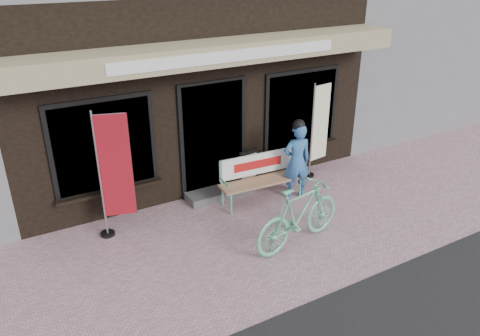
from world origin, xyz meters
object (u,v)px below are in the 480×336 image
nobori_cream (319,128)px  menu_stand (248,169)px  person (297,160)px  bicycle (299,215)px  nobori_red (114,173)px  bench (260,174)px

nobori_cream → menu_stand: (-1.59, 0.11, -0.61)m
nobori_cream → person: bearing=-157.3°
bicycle → nobori_cream: 2.75m
nobori_red → menu_stand: (2.66, 0.38, -0.70)m
nobori_red → nobori_cream: (4.25, 0.27, -0.09)m
bicycle → menu_stand: (0.28, 2.06, -0.11)m
bench → bicycle: size_ratio=0.94×
nobori_red → menu_stand: 2.77m
bench → nobori_cream: bearing=16.3°
bicycle → nobori_red: 2.97m
bench → menu_stand: bearing=90.5°
bench → nobori_red: bearing=-179.2°
person → nobori_red: (-3.28, 0.34, 0.35)m
bench → nobori_cream: (1.61, 0.37, 0.50)m
person → nobori_red: size_ratio=0.72×
person → bicycle: 1.63m
nobori_cream → bench: bearing=-176.5°
bench → menu_stand: (0.02, 0.48, -0.11)m
bicycle → nobori_red: nobori_red is taller
nobori_cream → menu_stand: size_ratio=2.46×
nobori_cream → bicycle: bearing=-143.4°
bench → person: person is taller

